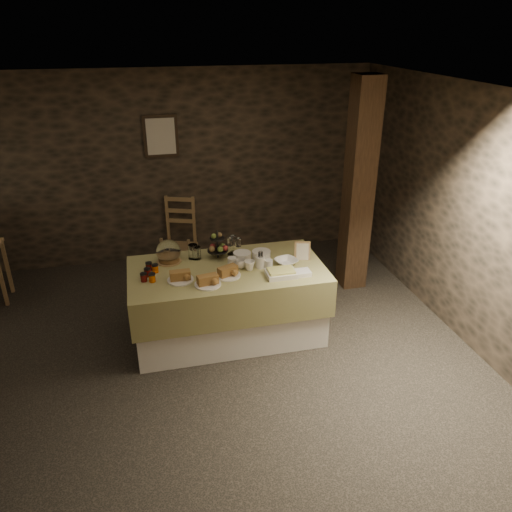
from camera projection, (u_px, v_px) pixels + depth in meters
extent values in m
cube|color=black|center=(205.00, 355.00, 5.15)|extent=(5.50, 5.00, 0.01)
cube|color=black|center=(175.00, 168.00, 6.79)|extent=(5.50, 0.02, 2.60)
cube|color=black|center=(266.00, 441.00, 2.39)|extent=(5.50, 0.02, 2.60)
cube|color=black|center=(462.00, 215.00, 5.17)|extent=(0.02, 5.00, 2.60)
cube|color=beige|center=(191.00, 92.00, 4.03)|extent=(5.50, 5.00, 0.01)
cube|color=silver|center=(228.00, 303.00, 5.35)|extent=(1.95, 1.00, 0.76)
cube|color=olive|center=(227.00, 286.00, 5.25)|extent=(2.02, 1.07, 0.41)
cube|color=olive|center=(2.00, 279.00, 5.90)|extent=(0.04, 0.04, 0.70)
cube|color=olive|center=(7.00, 267.00, 6.19)|extent=(0.04, 0.04, 0.70)
cube|color=olive|center=(179.00, 249.00, 6.96)|extent=(0.56, 0.55, 0.05)
cube|color=olive|center=(176.00, 211.00, 6.90)|extent=(0.40, 0.17, 0.42)
cube|color=black|center=(359.00, 188.00, 6.00)|extent=(0.30, 0.30, 2.60)
cube|color=black|center=(161.00, 136.00, 6.54)|extent=(0.45, 0.03, 0.55)
cube|color=beige|center=(161.00, 136.00, 6.52)|extent=(0.37, 0.01, 0.47)
cylinder|color=white|center=(242.00, 257.00, 5.30)|extent=(0.19, 0.19, 0.10)
cylinder|color=white|center=(261.00, 255.00, 5.37)|extent=(0.20, 0.20, 0.08)
cylinder|color=white|center=(260.00, 262.00, 5.16)|extent=(0.10, 0.10, 0.12)
imported|color=white|center=(241.00, 264.00, 5.16)|extent=(0.13, 0.13, 0.09)
imported|color=white|center=(249.00, 265.00, 5.11)|extent=(0.12, 0.12, 0.10)
cylinder|color=white|center=(232.00, 262.00, 5.20)|extent=(0.09, 0.09, 0.09)
cylinder|color=white|center=(269.00, 264.00, 5.16)|extent=(0.08, 0.08, 0.09)
imported|color=white|center=(286.00, 262.00, 5.24)|extent=(0.29, 0.29, 0.06)
cylinder|color=olive|center=(169.00, 261.00, 5.30)|extent=(0.26, 0.26, 0.01)
cylinder|color=brown|center=(169.00, 258.00, 5.29)|extent=(0.22, 0.22, 0.07)
sphere|color=white|center=(168.00, 251.00, 5.26)|extent=(0.26, 0.26, 0.26)
cylinder|color=black|center=(217.00, 244.00, 5.33)|extent=(0.02, 0.02, 0.32)
cylinder|color=black|center=(218.00, 250.00, 5.37)|extent=(0.22, 0.22, 0.01)
cylinder|color=black|center=(217.00, 238.00, 5.31)|extent=(0.16, 0.16, 0.01)
sphere|color=olive|center=(222.00, 246.00, 5.39)|extent=(0.07, 0.07, 0.07)
sphere|color=maroon|center=(213.00, 246.00, 5.38)|extent=(0.07, 0.07, 0.07)
sphere|color=olive|center=(220.00, 249.00, 5.31)|extent=(0.07, 0.07, 0.07)
sphere|color=brown|center=(212.00, 249.00, 5.31)|extent=(0.07, 0.07, 0.07)
sphere|color=maroon|center=(225.00, 248.00, 5.33)|extent=(0.07, 0.07, 0.07)
cylinder|color=white|center=(180.00, 280.00, 4.92)|extent=(0.26, 0.26, 0.01)
cube|color=brown|center=(180.00, 275.00, 4.90)|extent=(0.20, 0.09, 0.09)
cylinder|color=white|center=(208.00, 284.00, 4.84)|extent=(0.26, 0.26, 0.01)
cube|color=brown|center=(208.00, 279.00, 4.82)|extent=(0.21, 0.12, 0.09)
cylinder|color=white|center=(228.00, 275.00, 5.01)|extent=(0.26, 0.26, 0.01)
cube|color=brown|center=(228.00, 271.00, 4.99)|extent=(0.22, 0.17, 0.09)
cylinder|color=#590F0D|center=(148.00, 273.00, 4.99)|extent=(0.06, 0.06, 0.07)
cylinder|color=#C94F00|center=(152.00, 278.00, 4.89)|extent=(0.06, 0.06, 0.07)
cylinder|color=#590F0D|center=(144.00, 278.00, 4.90)|extent=(0.06, 0.06, 0.07)
cylinder|color=#C94F00|center=(155.00, 269.00, 5.07)|extent=(0.06, 0.06, 0.07)
cylinder|color=#590F0D|center=(149.00, 267.00, 5.11)|extent=(0.06, 0.06, 0.07)
cube|color=white|center=(281.00, 274.00, 5.00)|extent=(0.30, 0.22, 0.05)
cube|color=#DCD771|center=(281.00, 270.00, 4.99)|extent=(0.26, 0.18, 0.02)
cube|color=white|center=(303.00, 273.00, 5.03)|extent=(0.14, 0.14, 0.04)
cube|color=olive|center=(302.00, 251.00, 5.33)|extent=(0.18, 0.11, 0.22)
cylinder|color=white|center=(193.00, 252.00, 5.35)|extent=(0.10, 0.10, 0.16)
cylinder|color=white|center=(197.00, 253.00, 5.34)|extent=(0.09, 0.09, 0.14)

